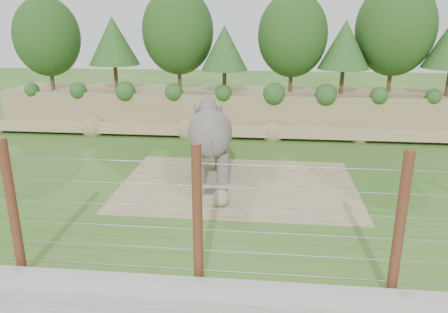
# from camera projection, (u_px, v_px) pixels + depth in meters

# --- Properties ---
(ground) EXTENTS (90.00, 90.00, 0.00)m
(ground) POSITION_uv_depth(u_px,v_px,m) (218.00, 214.00, 16.03)
(ground) COLOR #2B6319
(ground) RESTS_ON ground
(back_embankment) EXTENTS (30.00, 5.52, 8.77)m
(back_embankment) POSITION_uv_depth(u_px,v_px,m) (252.00, 67.00, 26.77)
(back_embankment) COLOR #8E8050
(back_embankment) RESTS_ON ground
(dirt_patch) EXTENTS (10.00, 7.00, 0.02)m
(dirt_patch) POSITION_uv_depth(u_px,v_px,m) (238.00, 185.00, 18.82)
(dirt_patch) COLOR #8E7755
(dirt_patch) RESTS_ON ground
(drain_grate) EXTENTS (1.00, 0.60, 0.03)m
(drain_grate) POSITION_uv_depth(u_px,v_px,m) (215.00, 192.00, 18.02)
(drain_grate) COLOR #262628
(drain_grate) RESTS_ON dirt_patch
(elephant) EXTENTS (2.37, 4.20, 3.21)m
(elephant) POSITION_uv_depth(u_px,v_px,m) (210.00, 142.00, 19.40)
(elephant) COLOR #56524D
(elephant) RESTS_ON ground
(stone_ball) EXTENTS (0.66, 0.66, 0.66)m
(stone_ball) POSITION_uv_depth(u_px,v_px,m) (221.00, 198.00, 16.60)
(stone_ball) COLOR gray
(stone_ball) RESTS_ON dirt_patch
(retaining_wall) EXTENTS (26.00, 0.35, 0.50)m
(retaining_wall) POSITION_uv_depth(u_px,v_px,m) (196.00, 289.00, 11.22)
(retaining_wall) COLOR #9F9C93
(retaining_wall) RESTS_ON ground
(barrier_fence) EXTENTS (20.26, 0.26, 4.00)m
(barrier_fence) POSITION_uv_depth(u_px,v_px,m) (198.00, 219.00, 11.16)
(barrier_fence) COLOR #502614
(barrier_fence) RESTS_ON ground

